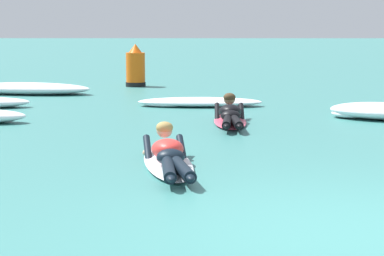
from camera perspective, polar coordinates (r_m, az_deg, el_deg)
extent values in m
plane|color=#387A75|center=(16.34, 5.33, 1.95)|extent=(120.00, 120.00, 0.00)
ellipsoid|color=silver|center=(9.22, -1.86, -2.67)|extent=(0.90, 2.41, 0.07)
ellipsoid|color=silver|center=(10.33, -2.45, -1.44)|extent=(0.23, 0.23, 0.06)
ellipsoid|color=red|center=(9.24, -1.90, -1.61)|extent=(0.49, 0.74, 0.35)
ellipsoid|color=black|center=(8.85, -1.65, -2.24)|extent=(0.38, 0.32, 0.20)
cylinder|color=black|center=(8.26, -1.80, -3.22)|extent=(0.21, 0.92, 0.14)
ellipsoid|color=black|center=(7.82, -1.65, -3.88)|extent=(0.13, 0.23, 0.08)
cylinder|color=black|center=(8.28, -0.69, -3.19)|extent=(0.32, 0.92, 0.14)
ellipsoid|color=black|center=(7.84, -0.14, -3.84)|extent=(0.13, 0.23, 0.08)
cylinder|color=black|center=(9.61, -3.41, -1.72)|extent=(0.17, 0.60, 0.34)
sphere|color=tan|center=(10.01, -3.56, -1.91)|extent=(0.09, 0.09, 0.09)
cylinder|color=black|center=(9.63, -0.79, -1.69)|extent=(0.17, 0.60, 0.34)
sphere|color=tan|center=(10.00, -1.03, -1.90)|extent=(0.09, 0.09, 0.09)
sphere|color=tan|center=(9.61, -2.13, -0.13)|extent=(0.21, 0.21, 0.21)
ellipsoid|color=#AD894C|center=(9.58, -2.12, 0.03)|extent=(0.25, 0.23, 0.16)
ellipsoid|color=#E54C66|center=(13.02, 2.94, 0.52)|extent=(0.58, 2.06, 0.07)
ellipsoid|color=#E54C66|center=(13.98, 2.81, 1.10)|extent=(0.20, 0.20, 0.06)
ellipsoid|color=black|center=(13.04, 2.94, 1.27)|extent=(0.40, 0.66, 0.34)
ellipsoid|color=black|center=(12.67, 2.99, 0.93)|extent=(0.34, 0.28, 0.20)
cylinder|color=black|center=(12.10, 2.70, 0.44)|extent=(0.20, 0.85, 0.14)
ellipsoid|color=black|center=(11.69, 2.64, 0.16)|extent=(0.10, 0.22, 0.08)
cylinder|color=black|center=(12.11, 3.45, 0.44)|extent=(0.18, 0.85, 0.14)
ellipsoid|color=black|center=(11.69, 3.66, 0.16)|extent=(0.10, 0.22, 0.08)
cylinder|color=black|center=(13.41, 1.95, 1.12)|extent=(0.09, 0.60, 0.34)
sphere|color=#8C6647|center=(13.81, 1.92, 0.91)|extent=(0.09, 0.09, 0.09)
cylinder|color=black|center=(13.40, 3.83, 1.11)|extent=(0.09, 0.60, 0.34)
sphere|color=#8C6647|center=(13.78, 3.75, 0.89)|extent=(0.09, 0.09, 0.09)
sphere|color=#8C6647|center=(13.41, 2.89, 2.25)|extent=(0.21, 0.21, 0.21)
ellipsoid|color=#47331E|center=(13.38, 2.89, 2.37)|extent=(0.22, 0.20, 0.16)
ellipsoid|color=white|center=(14.00, 14.32, 1.28)|extent=(2.17, 1.78, 0.29)
ellipsoid|color=white|center=(14.01, 11.96, 1.10)|extent=(0.87, 0.86, 0.16)
ellipsoid|color=white|center=(15.55, 0.61, 2.02)|extent=(2.62, 0.88, 0.19)
ellipsoid|color=white|center=(15.68, 3.00, 1.95)|extent=(1.03, 0.76, 0.13)
ellipsoid|color=white|center=(15.51, -2.28, 1.84)|extent=(1.02, 0.67, 0.10)
ellipsoid|color=white|center=(18.57, -12.55, 2.98)|extent=(3.28, 1.45, 0.28)
ellipsoid|color=white|center=(18.44, -10.07, 2.89)|extent=(1.23, 0.75, 0.20)
ellipsoid|color=white|center=(15.89, -14.19, 1.84)|extent=(0.76, 0.34, 0.16)
cylinder|color=#EA5B0F|center=(20.30, -4.35, 4.49)|extent=(0.52, 0.52, 0.92)
cone|color=#EA5B0F|center=(20.27, -4.37, 6.12)|extent=(0.36, 0.36, 0.24)
cylinder|color=black|center=(20.33, -4.34, 3.36)|extent=(0.55, 0.55, 0.12)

